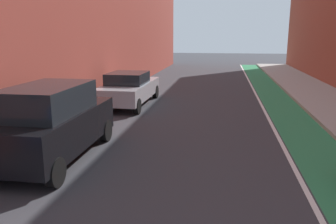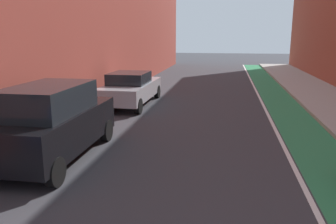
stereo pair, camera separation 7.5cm
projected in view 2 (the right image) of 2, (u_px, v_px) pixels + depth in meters
ground_plane at (202, 110)px, 14.75m from camera, size 94.36×94.36×0.00m
bike_lane_paint at (282, 104)px, 16.07m from camera, size 1.60×42.89×0.00m
lane_divider_stripe at (262, 103)px, 16.22m from camera, size 0.12×42.89×0.00m
sidewalk_right at (334, 104)px, 15.66m from camera, size 3.06×42.89×0.14m
parked_suv_black at (53, 121)px, 8.71m from camera, size 1.85×4.38×1.98m
parked_sedan_silver at (131, 88)px, 15.64m from camera, size 1.93×4.81×1.53m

